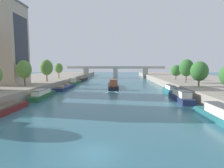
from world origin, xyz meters
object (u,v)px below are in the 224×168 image
at_px(barge_midriver, 113,85).
at_px(tree_right_third, 176,70).
at_px(tree_left_third, 59,68).
at_px(moored_boat_right_downstream, 170,89).
at_px(tree_left_midway, 47,67).
at_px(bridge_far, 116,71).
at_px(moored_boat_left_near, 83,79).
at_px(moored_boat_right_gap_after, 224,116).
at_px(moored_boat_left_gap_after, 65,87).
at_px(moored_boat_right_near, 181,96).
at_px(moored_boat_left_second, 43,94).
at_px(tree_right_past_mid, 199,71).
at_px(tree_left_end_of_row, 24,69).
at_px(tree_right_nearest, 186,68).
at_px(moored_boat_left_upstream, 75,82).

xyz_separation_m(barge_midriver, tree_right_third, (24.61, 7.44, 5.12)).
height_order(barge_midriver, tree_left_third, tree_left_third).
distance_m(moored_boat_right_downstream, tree_left_midway, 42.68).
relative_size(tree_left_midway, bridge_far, 0.12).
distance_m(moored_boat_left_near, moored_boat_right_gap_after, 79.48).
relative_size(moored_boat_left_gap_after, moored_boat_right_near, 1.23).
distance_m(tree_left_third, tree_right_third, 49.07).
relative_size(moored_boat_left_second, tree_right_past_mid, 1.98).
bearing_deg(tree_left_end_of_row, moored_boat_left_second, -32.92).
xyz_separation_m(tree_right_third, bridge_far, (-24.73, 44.92, -1.34)).
xyz_separation_m(tree_left_end_of_row, tree_right_nearest, (48.17, 11.23, 0.29)).
bearing_deg(moored_boat_left_second, moored_boat_right_downstream, 15.94).
xyz_separation_m(tree_left_third, bridge_far, (23.99, 39.14, -2.16)).
height_order(moored_boat_left_gap_after, moored_boat_right_gap_after, moored_boat_right_gap_after).
relative_size(moored_boat_left_gap_after, tree_left_third, 2.43).
distance_m(tree_left_end_of_row, bridge_far, 72.48).
relative_size(moored_boat_left_near, tree_left_midway, 1.85).
height_order(moored_boat_left_gap_after, moored_boat_right_near, moored_boat_right_near).
xyz_separation_m(moored_boat_right_near, tree_left_end_of_row, (-40.51, 7.05, 5.95)).
bearing_deg(tree_left_midway, tree_right_third, 9.96).
bearing_deg(moored_boat_left_near, moored_boat_right_near, -58.56).
bearing_deg(tree_left_midway, tree_right_past_mid, -16.90).
bearing_deg(moored_boat_left_gap_after, tree_left_end_of_row, -118.13).
distance_m(moored_boat_left_second, tree_left_end_of_row, 10.17).
distance_m(moored_boat_right_gap_after, tree_left_end_of_row, 47.76).
relative_size(moored_boat_right_gap_after, tree_right_past_mid, 2.06).
relative_size(moored_boat_right_downstream, tree_right_past_mid, 1.57).
relative_size(moored_boat_right_downstream, tree_left_third, 1.61).
bearing_deg(moored_boat_right_near, barge_midriver, 125.56).
height_order(moored_boat_left_near, moored_boat_right_gap_after, moored_boat_right_gap_after).
height_order(moored_boat_left_gap_after, bridge_far, bridge_far).
bearing_deg(tree_left_third, moored_boat_right_near, -41.79).
height_order(moored_boat_right_gap_after, tree_left_midway, tree_left_midway).
bearing_deg(moored_boat_left_upstream, tree_left_midway, -113.62).
height_order(moored_boat_left_second, moored_boat_right_near, moored_boat_right_near).
xyz_separation_m(moored_boat_left_upstream, moored_boat_right_gap_after, (34.28, -53.55, 0.10)).
bearing_deg(moored_boat_right_gap_after, tree_left_midway, 136.82).
height_order(moored_boat_left_upstream, tree_left_third, tree_left_third).
height_order(tree_left_midway, tree_right_third, tree_left_midway).
bearing_deg(moored_boat_left_upstream, tree_right_nearest, -24.61).
distance_m(moored_boat_right_downstream, bridge_far, 65.43).
distance_m(moored_boat_right_near, moored_boat_right_downstream, 12.53).
distance_m(tree_right_nearest, bridge_far, 62.15).
bearing_deg(moored_boat_right_downstream, tree_left_third, 150.17).
xyz_separation_m(moored_boat_left_upstream, tree_left_end_of_row, (-6.90, -30.13, 6.18)).
distance_m(tree_left_midway, tree_right_nearest, 48.04).
bearing_deg(barge_midriver, tree_left_midway, -177.47).
height_order(moored_boat_right_downstream, tree_right_third, tree_right_third).
bearing_deg(tree_right_past_mid, tree_right_nearest, 87.73).
bearing_deg(barge_midriver, bridge_far, 90.13).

